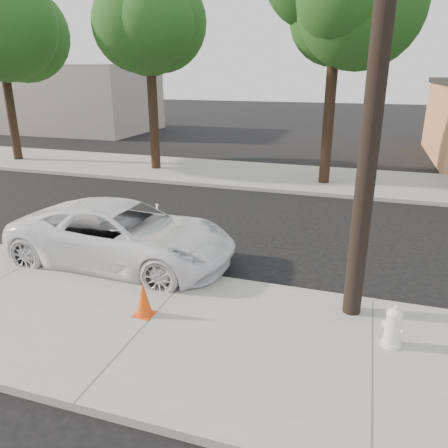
{
  "coord_description": "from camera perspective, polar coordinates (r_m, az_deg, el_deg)",
  "views": [
    {
      "loc": [
        3.55,
        -10.55,
        4.57
      ],
      "look_at": [
        0.41,
        -0.89,
        1.0
      ],
      "focal_mm": 35.0,
      "sensor_mm": 36.0,
      "label": 1
    }
  ],
  "objects": [
    {
      "name": "traffic_cone",
      "position": [
        8.53,
        -10.45,
        -9.63
      ],
      "size": [
        0.38,
        0.38,
        0.69
      ],
      "rotation": [
        0.0,
        0.0,
        -0.07
      ],
      "color": "#EC450C",
      "rests_on": "near_sidewalk"
    },
    {
      "name": "utility_pole",
      "position": [
        7.85,
        19.53,
        19.26
      ],
      "size": [
        1.4,
        0.34,
        9.0
      ],
      "color": "black",
      "rests_on": "near_sidewalk"
    },
    {
      "name": "tree_c",
      "position": [
        18.39,
        15.3,
        26.06
      ],
      "size": [
        4.96,
        4.8,
        9.55
      ],
      "color": "black",
      "rests_on": "far_sidewalk"
    },
    {
      "name": "tree_b",
      "position": [
        20.89,
        -9.45,
        23.46
      ],
      "size": [
        4.34,
        4.2,
        8.45
      ],
      "color": "black",
      "rests_on": "far_sidewalk"
    },
    {
      "name": "police_cruiser",
      "position": [
        10.99,
        -13.05,
        -1.37
      ],
      "size": [
        5.64,
        2.71,
        1.55
      ],
      "primitive_type": "imported",
      "rotation": [
        0.0,
        0.0,
        1.54
      ],
      "color": "white",
      "rests_on": "ground"
    },
    {
      "name": "near_sidewalk",
      "position": [
        8.48,
        -10.04,
        -13.0
      ],
      "size": [
        90.0,
        4.4,
        0.15
      ],
      "primitive_type": "cube",
      "color": "gray",
      "rests_on": "ground"
    },
    {
      "name": "building_far",
      "position": [
        38.63,
        -20.32,
        15.14
      ],
      "size": [
        14.0,
        8.0,
        5.0
      ],
      "primitive_type": "cube",
      "color": "gray",
      "rests_on": "ground"
    },
    {
      "name": "curb_near",
      "position": [
        10.21,
        -4.3,
        -6.83
      ],
      "size": [
        90.0,
        0.12,
        0.16
      ],
      "primitive_type": "cube",
      "color": "#9E9B93",
      "rests_on": "ground"
    },
    {
      "name": "far_sidewalk",
      "position": [
        19.89,
        7.31,
        6.14
      ],
      "size": [
        90.0,
        5.0,
        0.15
      ],
      "primitive_type": "cube",
      "color": "gray",
      "rests_on": "ground"
    },
    {
      "name": "fire_hydrant",
      "position": [
        8.06,
        21.17,
        -12.52
      ],
      "size": [
        0.38,
        0.34,
        0.7
      ],
      "rotation": [
        0.0,
        0.0,
        -0.41
      ],
      "color": "white",
      "rests_on": "near_sidewalk"
    },
    {
      "name": "ground",
      "position": [
        12.03,
        -0.53,
        -2.96
      ],
      "size": [
        120.0,
        120.0,
        0.0
      ],
      "primitive_type": "plane",
      "color": "black",
      "rests_on": "ground"
    }
  ]
}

